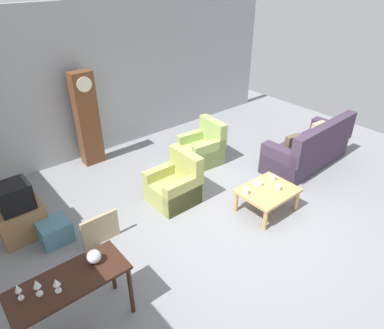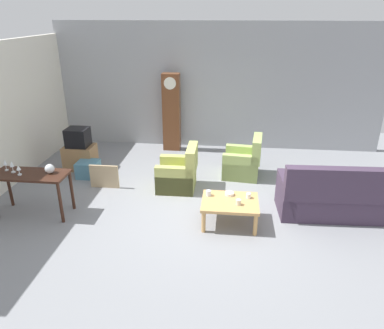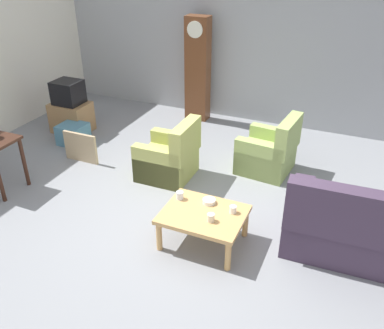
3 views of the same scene
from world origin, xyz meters
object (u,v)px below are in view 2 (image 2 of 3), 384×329
(cup_white_porcelain, at_px, (248,196))
(cup_blue_rimmed, at_px, (209,193))
(grandfather_clock, at_px, (172,112))
(console_table_dark, at_px, (31,180))
(glass_dome_cloche, at_px, (50,169))
(tv_crt, at_px, (78,137))
(armchair_olive_near, at_px, (179,175))
(cup_cream_tall, at_px, (238,202))
(storage_box_blue, at_px, (88,169))
(couch_floral, at_px, (340,198))
(wine_glass_mid, at_px, (12,165))
(tv_stand_cabinet, at_px, (80,157))
(framed_picture_leaning, at_px, (104,177))
(bowl_white_stacked, at_px, (229,194))
(coffee_table_wood, at_px, (230,204))
(armchair_olive_far, at_px, (243,163))
(wine_glass_tall, at_px, (5,163))
(wine_glass_short, at_px, (19,169))

(cup_white_porcelain, distance_m, cup_blue_rimmed, 0.69)
(grandfather_clock, distance_m, cup_blue_rimmed, 3.62)
(console_table_dark, distance_m, glass_dome_cloche, 0.40)
(grandfather_clock, distance_m, glass_dome_cloche, 3.87)
(grandfather_clock, relative_size, tv_crt, 4.14)
(armchair_olive_near, height_order, tv_crt, tv_crt)
(glass_dome_cloche, distance_m, cup_cream_tall, 3.30)
(tv_crt, bearing_deg, storage_box_blue, -51.16)
(couch_floral, bearing_deg, wine_glass_mid, -174.81)
(tv_stand_cabinet, bearing_deg, framed_picture_leaning, -46.16)
(armchair_olive_near, bearing_deg, cup_cream_tall, -48.72)
(bowl_white_stacked, bearing_deg, tv_crt, 152.32)
(grandfather_clock, relative_size, glass_dome_cloche, 12.05)
(tv_stand_cabinet, bearing_deg, coffee_table_wood, -30.27)
(console_table_dark, xyz_separation_m, cup_white_porcelain, (3.80, 0.19, -0.20))
(storage_box_blue, bearing_deg, grandfather_clock, 50.86)
(cup_white_porcelain, bearing_deg, grandfather_clock, 118.89)
(console_table_dark, xyz_separation_m, cup_blue_rimmed, (3.11, 0.20, -0.20))
(armchair_olive_far, distance_m, wine_glass_tall, 4.72)
(wine_glass_mid, bearing_deg, grandfather_clock, 58.11)
(glass_dome_cloche, bearing_deg, armchair_olive_near, 30.69)
(armchair_olive_near, relative_size, grandfather_clock, 0.46)
(armchair_olive_near, height_order, wine_glass_mid, wine_glass_mid)
(console_table_dark, height_order, wine_glass_short, wine_glass_short)
(armchair_olive_near, xyz_separation_m, bowl_white_stacked, (1.04, -1.03, 0.15))
(coffee_table_wood, xyz_separation_m, framed_picture_leaning, (-2.60, 1.11, -0.12))
(armchair_olive_near, bearing_deg, wine_glass_short, -151.84)
(couch_floral, relative_size, cup_blue_rimmed, 21.97)
(glass_dome_cloche, relative_size, cup_blue_rimmed, 1.70)
(glass_dome_cloche, bearing_deg, console_table_dark, -170.43)
(cup_blue_rimmed, bearing_deg, armchair_olive_far, 70.63)
(armchair_olive_near, height_order, armchair_olive_far, same)
(wine_glass_mid, bearing_deg, cup_white_porcelain, 2.54)
(couch_floral, xyz_separation_m, tv_crt, (-5.41, 1.55, 0.41))
(glass_dome_cloche, bearing_deg, tv_crt, 99.45)
(couch_floral, bearing_deg, armchair_olive_far, 137.14)
(couch_floral, height_order, wine_glass_tall, couch_floral)
(storage_box_blue, bearing_deg, cup_cream_tall, -27.72)
(armchair_olive_far, bearing_deg, grandfather_clock, 140.39)
(coffee_table_wood, bearing_deg, glass_dome_cloche, 179.79)
(coffee_table_wood, relative_size, framed_picture_leaning, 1.60)
(cup_white_porcelain, bearing_deg, cup_cream_tall, -124.81)
(coffee_table_wood, distance_m, framed_picture_leaning, 2.83)
(tv_stand_cabinet, relative_size, cup_blue_rimmed, 7.00)
(grandfather_clock, bearing_deg, storage_box_blue, -129.14)
(armchair_olive_near, relative_size, storage_box_blue, 2.02)
(wine_glass_tall, bearing_deg, coffee_table_wood, -0.40)
(armchair_olive_near, xyz_separation_m, armchair_olive_far, (1.34, 0.77, 0.00))
(tv_stand_cabinet, xyz_separation_m, wine_glass_short, (-0.15, -2.16, 0.64))
(cup_blue_rimmed, bearing_deg, bowl_white_stacked, 8.80)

